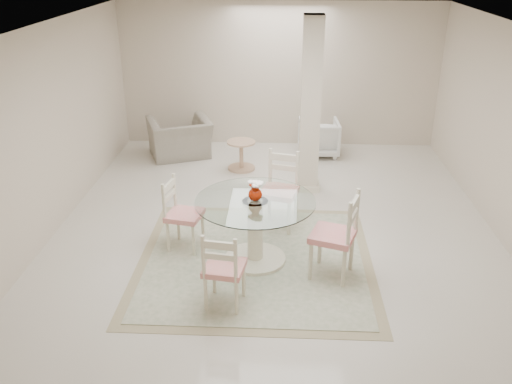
{
  "coord_description": "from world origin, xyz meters",
  "views": [
    {
      "loc": [
        0.06,
        -6.74,
        3.56
      ],
      "look_at": [
        -0.23,
        -0.76,
        0.85
      ],
      "focal_mm": 38.0,
      "sensor_mm": 36.0,
      "label": 1
    }
  ],
  "objects_px": {
    "red_vase": "(255,191)",
    "recliner_taupe": "(180,138)",
    "column": "(311,107)",
    "dining_chair_west": "(179,209)",
    "side_table": "(241,156)",
    "dining_chair_north": "(281,184)",
    "dining_chair_south": "(223,265)",
    "armchair_white": "(319,137)",
    "dining_chair_east": "(340,230)",
    "dining_table": "(255,231)"
  },
  "relations": [
    {
      "from": "dining_table",
      "to": "dining_chair_west",
      "type": "relative_size",
      "value": 1.37
    },
    {
      "from": "dining_chair_west",
      "to": "dining_chair_south",
      "type": "bearing_deg",
      "value": -139.64
    },
    {
      "from": "dining_chair_east",
      "to": "dining_chair_south",
      "type": "xyz_separation_m",
      "value": [
        -1.27,
        -0.67,
        -0.09
      ]
    },
    {
      "from": "dining_table",
      "to": "armchair_white",
      "type": "distance_m",
      "value": 3.98
    },
    {
      "from": "side_table",
      "to": "armchair_white",
      "type": "bearing_deg",
      "value": 30.32
    },
    {
      "from": "red_vase",
      "to": "recliner_taupe",
      "type": "distance_m",
      "value": 4.02
    },
    {
      "from": "dining_chair_north",
      "to": "side_table",
      "type": "bearing_deg",
      "value": 123.51
    },
    {
      "from": "dining_chair_west",
      "to": "side_table",
      "type": "distance_m",
      "value": 2.83
    },
    {
      "from": "dining_table",
      "to": "dining_chair_west",
      "type": "distance_m",
      "value": 1.03
    },
    {
      "from": "dining_table",
      "to": "dining_chair_west",
      "type": "xyz_separation_m",
      "value": [
        -0.97,
        0.29,
        0.13
      ]
    },
    {
      "from": "dining_chair_north",
      "to": "armchair_white",
      "type": "height_order",
      "value": "dining_chair_north"
    },
    {
      "from": "dining_table",
      "to": "recliner_taupe",
      "type": "xyz_separation_m",
      "value": [
        -1.58,
        3.64,
        -0.07
      ]
    },
    {
      "from": "dining_chair_west",
      "to": "recliner_taupe",
      "type": "bearing_deg",
      "value": 22.23
    },
    {
      "from": "dining_chair_south",
      "to": "dining_chair_north",
      "type": "bearing_deg",
      "value": -97.92
    },
    {
      "from": "dining_chair_west",
      "to": "armchair_white",
      "type": "distance_m",
      "value": 4.07
    },
    {
      "from": "dining_chair_west",
      "to": "red_vase",
      "type": "bearing_deg",
      "value": -94.85
    },
    {
      "from": "dining_chair_north",
      "to": "dining_chair_west",
      "type": "distance_m",
      "value": 1.45
    },
    {
      "from": "dining_chair_west",
      "to": "recliner_taupe",
      "type": "distance_m",
      "value": 3.4
    },
    {
      "from": "red_vase",
      "to": "dining_chair_east",
      "type": "height_order",
      "value": "dining_chair_east"
    },
    {
      "from": "recliner_taupe",
      "to": "side_table",
      "type": "height_order",
      "value": "recliner_taupe"
    },
    {
      "from": "recliner_taupe",
      "to": "armchair_white",
      "type": "relative_size",
      "value": 1.48
    },
    {
      "from": "dining_chair_south",
      "to": "side_table",
      "type": "bearing_deg",
      "value": -79.64
    },
    {
      "from": "dining_chair_north",
      "to": "side_table",
      "type": "xyz_separation_m",
      "value": [
        -0.69,
        2.07,
        -0.38
      ]
    },
    {
      "from": "dining_chair_east",
      "to": "dining_chair_west",
      "type": "bearing_deg",
      "value": -87.78
    },
    {
      "from": "armchair_white",
      "to": "dining_chair_east",
      "type": "bearing_deg",
      "value": 86.79
    },
    {
      "from": "recliner_taupe",
      "to": "side_table",
      "type": "distance_m",
      "value": 1.33
    },
    {
      "from": "dining_chair_south",
      "to": "recliner_taupe",
      "type": "bearing_deg",
      "value": -65.55
    },
    {
      "from": "red_vase",
      "to": "side_table",
      "type": "distance_m",
      "value": 3.16
    },
    {
      "from": "dining_chair_east",
      "to": "armchair_white",
      "type": "xyz_separation_m",
      "value": [
        0.01,
        4.16,
        -0.29
      ]
    },
    {
      "from": "red_vase",
      "to": "side_table",
      "type": "bearing_deg",
      "value": 97.42
    },
    {
      "from": "dining_chair_east",
      "to": "armchair_white",
      "type": "bearing_deg",
      "value": -160.84
    },
    {
      "from": "dining_chair_south",
      "to": "side_table",
      "type": "height_order",
      "value": "dining_chair_south"
    },
    {
      "from": "dining_chair_west",
      "to": "armchair_white",
      "type": "height_order",
      "value": "dining_chair_west"
    },
    {
      "from": "dining_chair_south",
      "to": "side_table",
      "type": "distance_m",
      "value": 4.03
    },
    {
      "from": "column",
      "to": "dining_chair_east",
      "type": "bearing_deg",
      "value": -84.42
    },
    {
      "from": "dining_chair_north",
      "to": "dining_chair_west",
      "type": "height_order",
      "value": "dining_chair_north"
    },
    {
      "from": "red_vase",
      "to": "dining_table",
      "type": "bearing_deg",
      "value": 146.31
    },
    {
      "from": "dining_table",
      "to": "recliner_taupe",
      "type": "height_order",
      "value": "dining_table"
    },
    {
      "from": "armchair_white",
      "to": "dining_table",
      "type": "bearing_deg",
      "value": 72.52
    },
    {
      "from": "column",
      "to": "recliner_taupe",
      "type": "relative_size",
      "value": 2.49
    },
    {
      "from": "dining_chair_north",
      "to": "dining_chair_east",
      "type": "bearing_deg",
      "value": -47.19
    },
    {
      "from": "column",
      "to": "dining_chair_west",
      "type": "relative_size",
      "value": 2.58
    },
    {
      "from": "dining_chair_east",
      "to": "recliner_taupe",
      "type": "height_order",
      "value": "dining_chair_east"
    },
    {
      "from": "dining_chair_west",
      "to": "dining_chair_south",
      "type": "distance_m",
      "value": 1.44
    },
    {
      "from": "red_vase",
      "to": "armchair_white",
      "type": "bearing_deg",
      "value": 75.65
    },
    {
      "from": "dining_chair_south",
      "to": "dining_table",
      "type": "bearing_deg",
      "value": -97.73
    },
    {
      "from": "dining_table",
      "to": "dining_chair_south",
      "type": "height_order",
      "value": "dining_chair_south"
    },
    {
      "from": "dining_chair_north",
      "to": "dining_chair_south",
      "type": "bearing_deg",
      "value": -91.87
    },
    {
      "from": "dining_table",
      "to": "dining_chair_north",
      "type": "relative_size",
      "value": 1.23
    },
    {
      "from": "dining_table",
      "to": "armchair_white",
      "type": "height_order",
      "value": "dining_table"
    }
  ]
}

